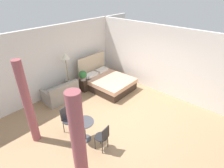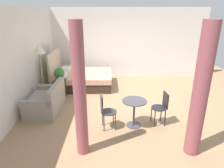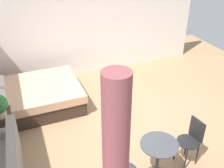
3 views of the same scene
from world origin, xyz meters
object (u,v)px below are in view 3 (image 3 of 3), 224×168
object	(u,v)px
bed	(30,96)
nightstand	(3,124)
balcony_table	(158,154)
cafe_chair_near_couch	(192,137)

from	to	relation	value
bed	nightstand	distance (m)	0.97
balcony_table	cafe_chair_near_couch	bearing A→B (deg)	-82.27
nightstand	balcony_table	world-z (taller)	balcony_table
bed	cafe_chair_near_couch	distance (m)	3.55
bed	nightstand	xyz separation A→B (m)	(-0.78, 0.58, -0.04)
bed	balcony_table	bearing A→B (deg)	-148.61
cafe_chair_near_couch	nightstand	bearing A→B (deg)	57.56
bed	nightstand	size ratio (longest dim) A/B	4.13
nightstand	cafe_chair_near_couch	size ratio (longest dim) A/B	0.61
nightstand	balcony_table	bearing A→B (deg)	-131.05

